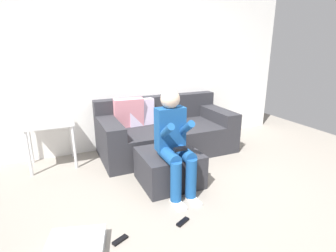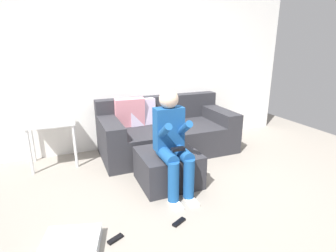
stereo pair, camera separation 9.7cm
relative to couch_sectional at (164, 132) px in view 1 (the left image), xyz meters
name	(u,v)px [view 1 (the left image)]	position (x,y,z in m)	size (l,w,h in m)	color
ground_plane	(203,201)	(-0.18, -1.48, -0.31)	(6.74, 6.74, 0.00)	gray
wall_back	(141,62)	(-0.18, 0.48, 1.04)	(5.18, 0.10, 2.70)	white
couch_sectional	(164,132)	(0.00, 0.00, 0.00)	(2.03, 0.98, 0.86)	#2D2D33
ottoman	(169,167)	(-0.35, -0.96, -0.11)	(0.69, 0.66, 0.40)	#2D2D33
person_seated	(175,140)	(-0.38, -1.16, 0.31)	(0.33, 0.62, 1.16)	#194C8C
storage_bin	(76,244)	(-1.51, -1.67, -0.26)	(0.45, 0.33, 0.10)	silver
side_table	(50,129)	(-1.62, 0.13, 0.22)	(0.61, 0.49, 0.63)	white
remote_near_ottoman	(183,222)	(-0.55, -1.73, -0.30)	(0.15, 0.05, 0.02)	black
remote_by_storage_bin	(120,240)	(-1.16, -1.73, -0.30)	(0.14, 0.05, 0.02)	black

